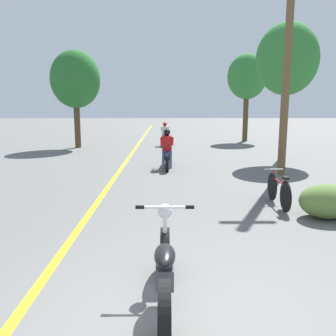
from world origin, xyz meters
The scene contains 11 objects.
ground_plane centered at (0.00, 0.00, 0.00)m, with size 120.00×120.00×0.00m, color #60605E.
lane_stripe_center centered at (-1.70, 12.49, 0.00)m, with size 0.14×48.00×0.01m, color yellow.
utility_pole centered at (3.75, 8.30, 3.79)m, with size 1.10×0.24×7.40m.
roadside_tree_right_near centered at (4.76, 11.37, 4.03)m, with size 2.47×2.22×5.50m.
roadside_tree_right_far centered at (4.99, 19.48, 3.98)m, with size 2.44×2.19×5.43m.
roadside_tree_left centered at (-4.85, 16.02, 3.59)m, with size 2.62×2.36×5.12m.
roadside_bush centered at (3.19, 3.70, 0.35)m, with size 1.10×0.88×0.70m.
motorcycle_foreground centered at (-0.08, 0.53, 0.42)m, with size 0.74×2.11×1.04m.
motorcycle_rider_lead centered at (-0.03, 9.57, 0.54)m, with size 0.50×2.05×1.43m.
motorcycle_rider_far centered at (-0.13, 16.82, 0.51)m, with size 0.50×2.06×1.33m.
bicycle_parked centered at (2.50, 4.61, 0.36)m, with size 0.44×1.65×0.78m.
Camera 1 is at (-0.07, -3.25, 2.27)m, focal length 38.00 mm.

